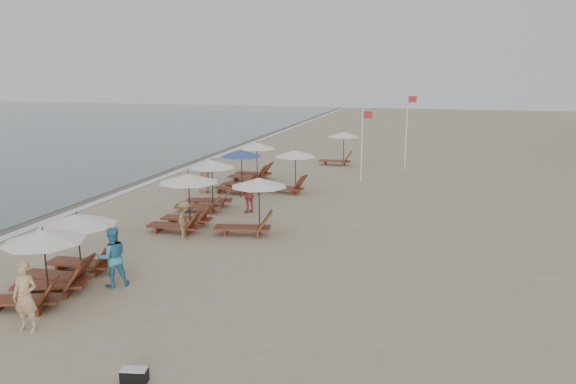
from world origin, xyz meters
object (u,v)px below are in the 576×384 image
(inland_station_1, at_px, (290,168))
(lounger_station_1, at_px, (72,248))
(beachgoer_mid_a, at_px, (113,257))
(beachgoer_far_b, at_px, (204,177))
(lounger_station_0, at_px, (38,267))
(beachgoer_mid_b, at_px, (185,220))
(inland_station_2, at_px, (340,145))
(beachgoer_far_a, at_px, (249,195))
(lounger_station_4, at_px, (238,171))
(lounger_station_3, at_px, (206,187))
(duffel_bag, at_px, (134,375))
(flag_pole_near, at_px, (363,141))
(lounger_station_5, at_px, (252,162))
(inland_station_0, at_px, (251,203))
(beachgoer_near, at_px, (25,296))
(lounger_station_2, at_px, (184,202))

(inland_station_1, bearing_deg, lounger_station_1, -102.96)
(beachgoer_mid_a, xyz_separation_m, beachgoer_far_b, (-2.63, 12.75, -0.10))
(lounger_station_0, xyz_separation_m, lounger_station_1, (-0.22, 1.76, -0.02))
(lounger_station_0, bearing_deg, beachgoer_mid_b, 78.49)
(inland_station_2, bearing_deg, inland_station_1, -96.00)
(beachgoer_mid_a, height_order, beachgoer_far_a, beachgoer_mid_a)
(lounger_station_1, relative_size, beachgoer_mid_a, 1.54)
(lounger_station_4, xyz_separation_m, beachgoer_far_a, (2.07, -4.10, -0.28))
(beachgoer_far_b, bearing_deg, lounger_station_3, -138.88)
(lounger_station_3, distance_m, beachgoer_far_a, 2.14)
(beachgoer_mid_a, distance_m, beachgoer_far_b, 13.02)
(lounger_station_4, distance_m, duffel_bag, 18.59)
(inland_station_1, distance_m, beachgoer_mid_b, 9.31)
(duffel_bag, relative_size, flag_pole_near, 0.14)
(inland_station_1, relative_size, beachgoer_mid_a, 1.58)
(lounger_station_3, relative_size, lounger_station_5, 1.01)
(lounger_station_4, relative_size, inland_station_0, 0.88)
(lounger_station_5, bearing_deg, beachgoer_mid_a, -85.43)
(inland_station_0, height_order, beachgoer_far_a, inland_station_0)
(inland_station_2, height_order, duffel_bag, inland_station_2)
(beachgoer_far_a, bearing_deg, beachgoer_near, 32.89)
(lounger_station_5, distance_m, beachgoer_mid_a, 16.79)
(lounger_station_2, relative_size, inland_station_0, 0.96)
(lounger_station_3, bearing_deg, beachgoer_far_b, 115.16)
(duffel_bag, bearing_deg, lounger_station_2, 110.42)
(lounger_station_2, distance_m, inland_station_2, 17.49)
(beachgoer_mid_a, distance_m, duffel_bag, 5.72)
(inland_station_2, bearing_deg, lounger_station_5, -120.91)
(lounger_station_0, height_order, lounger_station_1, lounger_station_0)
(lounger_station_2, height_order, flag_pole_near, flag_pole_near)
(lounger_station_5, relative_size, beachgoer_near, 1.51)
(lounger_station_3, height_order, beachgoer_far_a, lounger_station_3)
(lounger_station_3, xyz_separation_m, lounger_station_4, (0.05, 3.98, 0.05))
(lounger_station_0, relative_size, beachgoer_far_a, 1.63)
(lounger_station_3, bearing_deg, lounger_station_4, 89.22)
(beachgoer_mid_a, relative_size, beachgoer_far_a, 1.11)
(lounger_station_2, xyz_separation_m, flag_pole_near, (5.56, 11.66, 1.23))
(inland_station_2, distance_m, beachgoer_far_b, 11.83)
(duffel_bag, bearing_deg, lounger_station_3, 107.52)
(beachgoer_far_b, xyz_separation_m, flag_pole_near, (7.54, 5.08, 1.55))
(flag_pole_near, bearing_deg, lounger_station_3, -125.71)
(beachgoer_far_b, bearing_deg, lounger_station_5, -2.00)
(lounger_station_3, distance_m, beachgoer_mid_b, 4.73)
(flag_pole_near, bearing_deg, beachgoer_mid_b, -110.79)
(inland_station_0, xyz_separation_m, duffel_bag, (1.17, -10.81, -1.12))
(beachgoer_far_b, bearing_deg, inland_station_2, -10.39)
(lounger_station_5, relative_size, beachgoer_mid_a, 1.50)
(inland_station_1, relative_size, beachgoer_near, 1.59)
(beachgoer_mid_b, bearing_deg, inland_station_0, -66.75)
(lounger_station_1, relative_size, inland_station_2, 1.01)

